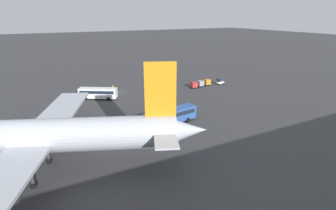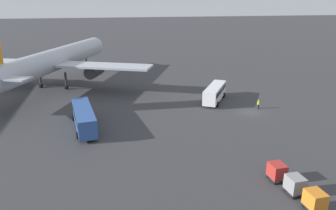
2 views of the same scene
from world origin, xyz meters
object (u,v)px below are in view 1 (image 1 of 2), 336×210
shuttle_bus_near (98,93)px  cargo_cart_grey (201,83)px  worker_person (113,88)px  baggage_tug (220,82)px  shuttle_bus_far (170,116)px  airplane (24,137)px  cargo_cart_red (194,85)px  cargo_cart_orange (207,82)px

shuttle_bus_near → cargo_cart_grey: size_ratio=4.91×
worker_person → cargo_cart_grey: 28.22m
baggage_tug → cargo_cart_grey: baggage_tug is taller
shuttle_bus_far → airplane: bearing=6.8°
baggage_tug → cargo_cart_grey: 7.58m
airplane → worker_person: size_ratio=29.18×
shuttle_bus_near → shuttle_bus_far: (-9.65, 25.05, 0.09)m
shuttle_bus_far → cargo_cart_red: 30.19m
shuttle_bus_near → baggage_tug: (-40.50, 2.73, -0.95)m
baggage_tug → cargo_cart_red: baggage_tug is taller
airplane → baggage_tug: bearing=-130.6°
cargo_cart_orange → cargo_cart_red: (5.82, 0.85, 0.00)m
worker_person → cargo_cart_grey: (-26.81, 8.79, 0.32)m
shuttle_bus_far → worker_person: 31.76m
cargo_cart_orange → cargo_cart_grey: (2.91, 0.36, 0.00)m
airplane → shuttle_bus_far: size_ratio=3.97×
shuttle_bus_near → cargo_cart_orange: 35.91m
cargo_cart_grey → cargo_cart_red: 2.95m
shuttle_bus_far → worker_person: (3.53, -31.54, -1.12)m
worker_person → cargo_cart_red: size_ratio=0.83×
baggage_tug → cargo_cart_grey: size_ratio=1.24×
baggage_tug → cargo_cart_grey: bearing=7.5°
shuttle_bus_near → baggage_tug: bearing=-152.9°
shuttle_bus_far → cargo_cart_red: size_ratio=6.13×
shuttle_bus_far → cargo_cart_orange: 34.95m
worker_person → cargo_cart_grey: size_ratio=0.83×
shuttle_bus_far → baggage_tug: bearing=-152.5°
shuttle_bus_near → worker_person: size_ratio=5.90×
worker_person → cargo_cart_orange: size_ratio=0.83×
airplane → cargo_cart_red: bearing=-125.8°
shuttle_bus_near → worker_person: (-6.12, -6.50, -1.02)m
shuttle_bus_near → baggage_tug: 40.60m
shuttle_bus_near → cargo_cart_orange: (-35.85, 1.94, -0.70)m
shuttle_bus_near → shuttle_bus_far: bearing=142.0°
cargo_cart_red → shuttle_bus_far: bearing=47.5°
shuttle_bus_near → worker_person: shuttle_bus_near is taller
shuttle_bus_near → cargo_cart_red: 30.16m
cargo_cart_grey → cargo_cart_orange: bearing=-172.9°
cargo_cart_orange → shuttle_bus_far: bearing=41.4°
cargo_cart_grey → baggage_tug: bearing=176.7°
shuttle_bus_near → cargo_cart_grey: 33.03m
airplane → cargo_cart_orange: size_ratio=24.30×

